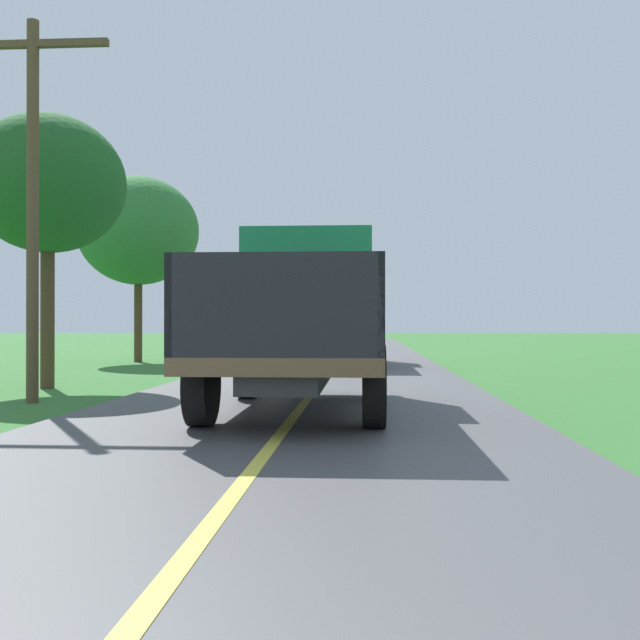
# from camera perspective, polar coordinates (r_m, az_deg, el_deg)

# --- Properties ---
(banana_truck_near) EXTENTS (2.38, 5.82, 2.80)m
(banana_truck_near) POSITION_cam_1_polar(r_m,az_deg,el_deg) (11.22, -1.23, 0.38)
(banana_truck_near) COLOR #2D2D30
(banana_truck_near) RESTS_ON road_surface
(banana_truck_far) EXTENTS (2.38, 5.81, 2.80)m
(banana_truck_far) POSITION_cam_1_polar(r_m,az_deg,el_deg) (22.82, 1.73, 0.05)
(banana_truck_far) COLOR #2D2D30
(banana_truck_far) RESTS_ON road_surface
(utility_pole_roadside) EXTENTS (2.59, 0.20, 6.45)m
(utility_pole_roadside) POSITION_cam_1_polar(r_m,az_deg,el_deg) (13.27, -21.71, 9.48)
(utility_pole_roadside) COLOR brown
(utility_pole_roadside) RESTS_ON ground
(roadside_tree_near_left) EXTENTS (4.17, 4.17, 6.43)m
(roadside_tree_near_left) POSITION_cam_1_polar(r_m,az_deg,el_deg) (26.00, -14.13, 6.82)
(roadside_tree_near_left) COLOR #4C3823
(roadside_tree_near_left) RESTS_ON ground
(roadside_tree_mid_right) EXTENTS (3.17, 3.17, 5.65)m
(roadside_tree_mid_right) POSITION_cam_1_polar(r_m,az_deg,el_deg) (16.15, -20.67, 9.96)
(roadside_tree_mid_right) COLOR #4C3823
(roadside_tree_mid_right) RESTS_ON ground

